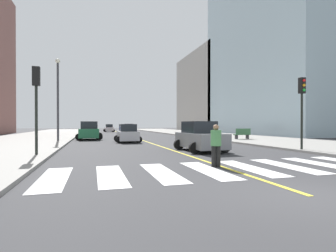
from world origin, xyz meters
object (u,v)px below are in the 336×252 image
at_px(car_blue_sixth, 92,127).
at_px(traffic_light_far_corner, 36,93).
at_px(traffic_light_near_corner, 302,99).
at_px(car_gray_second, 200,137).
at_px(park_bench, 242,134).
at_px(fire_hydrant, 209,134).
at_px(car_green_fourth, 90,131).
at_px(street_lamp, 58,93).
at_px(car_silver_third, 128,134).
at_px(car_white_nearest, 109,128).
at_px(car_red_fifth, 129,128).
at_px(pedestrian_crossing, 216,143).

xyz_separation_m(car_blue_sixth, traffic_light_far_corner, (-2.62, -49.18, 2.45)).
relative_size(car_blue_sixth, traffic_light_near_corner, 1.00).
xyz_separation_m(car_gray_second, traffic_light_near_corner, (6.01, -2.18, 2.44)).
height_order(car_gray_second, park_bench, car_gray_second).
bearing_deg(fire_hydrant, traffic_light_far_corner, -141.12).
bearing_deg(fire_hydrant, car_green_fourth, 168.83).
distance_m(car_gray_second, car_green_fourth, 16.36).
bearing_deg(street_lamp, car_silver_third, -14.72).
xyz_separation_m(car_white_nearest, car_red_fifth, (3.49, -6.79, 0.04)).
bearing_deg(car_white_nearest, car_silver_third, -91.58).
xyz_separation_m(car_red_fifth, pedestrian_crossing, (-2.06, -42.95, 0.12)).
relative_size(car_gray_second, park_bench, 2.40).
xyz_separation_m(car_red_fifth, fire_hydrant, (6.04, -24.88, -0.26)).
height_order(car_green_fourth, car_red_fifth, car_green_fourth).
relative_size(car_red_fifth, car_blue_sixth, 0.88).
relative_size(car_red_fifth, fire_hydrant, 4.52).
bearing_deg(park_bench, car_white_nearest, 16.53).
relative_size(park_bench, fire_hydrant, 2.04).
distance_m(car_green_fourth, car_blue_sixth, 33.81).
bearing_deg(pedestrian_crossing, car_red_fifth, -80.66).
xyz_separation_m(car_white_nearest, car_blue_sixth, (-3.66, 4.77, 0.15)).
height_order(car_silver_third, traffic_light_far_corner, traffic_light_far_corner).
distance_m(car_white_nearest, traffic_light_far_corner, 44.93).
distance_m(car_silver_third, fire_hydrant, 10.16).
distance_m(car_white_nearest, car_blue_sixth, 6.01).
bearing_deg(car_red_fifth, car_green_fourth, 72.49).
relative_size(car_blue_sixth, street_lamp, 0.58).
distance_m(park_bench, pedestrian_crossing, 17.99).
bearing_deg(car_green_fourth, car_silver_third, -54.85).
xyz_separation_m(car_green_fourth, fire_hydrant, (13.32, -2.63, -0.37)).
bearing_deg(car_red_fifth, pedestrian_crossing, 87.85).
bearing_deg(pedestrian_crossing, car_blue_sixth, -72.59).
bearing_deg(car_silver_third, pedestrian_crossing, -83.20).
distance_m(traffic_light_far_corner, pedestrian_crossing, 9.68).
height_order(park_bench, street_lamp, street_lamp).
xyz_separation_m(car_silver_third, park_bench, (12.06, -0.64, -0.12)).
distance_m(traffic_light_near_corner, park_bench, 11.54).
relative_size(car_green_fourth, fire_hydrant, 5.17).
distance_m(car_red_fifth, fire_hydrant, 25.60).
distance_m(car_green_fourth, traffic_light_far_corner, 15.77).
xyz_separation_m(car_green_fourth, pedestrian_crossing, (5.21, -20.71, 0.01)).
xyz_separation_m(car_blue_sixth, fire_hydrant, (13.19, -36.44, -0.36)).
bearing_deg(park_bench, traffic_light_far_corner, 115.27).
distance_m(park_bench, street_lamp, 19.01).
height_order(car_white_nearest, pedestrian_crossing, pedestrian_crossing).
relative_size(car_gray_second, car_silver_third, 1.12).
distance_m(car_blue_sixth, park_bench, 42.72).
xyz_separation_m(car_gray_second, street_lamp, (-9.87, 11.08, 3.83)).
bearing_deg(fire_hydrant, car_gray_second, -117.37).
xyz_separation_m(car_gray_second, car_silver_third, (-3.49, 9.40, -0.09)).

